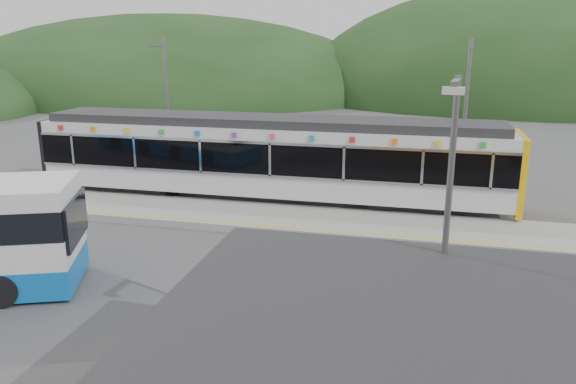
# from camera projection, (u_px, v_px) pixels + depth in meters

# --- Properties ---
(ground) EXTENTS (120.00, 120.00, 0.00)m
(ground) POSITION_uv_depth(u_px,v_px,m) (254.00, 253.00, 18.84)
(ground) COLOR #4C4C4F
(ground) RESTS_ON ground
(hills) EXTENTS (146.00, 149.00, 26.00)m
(hills) POSITION_uv_depth(u_px,v_px,m) (441.00, 219.00, 22.39)
(hills) COLOR #1E3D19
(hills) RESTS_ON ground
(platform) EXTENTS (26.00, 3.20, 0.30)m
(platform) POSITION_uv_depth(u_px,v_px,m) (279.00, 219.00, 21.89)
(platform) COLOR #9E9E99
(platform) RESTS_ON ground
(yellow_line) EXTENTS (26.00, 0.10, 0.01)m
(yellow_line) POSITION_uv_depth(u_px,v_px,m) (270.00, 226.00, 20.63)
(yellow_line) COLOR yellow
(yellow_line) RESTS_ON platform
(train) EXTENTS (20.44, 3.01, 3.74)m
(train) POSITION_uv_depth(u_px,v_px,m) (268.00, 156.00, 24.17)
(train) COLOR black
(train) RESTS_ON ground
(catenary_mast_west) EXTENTS (0.18, 1.80, 7.00)m
(catenary_mast_west) POSITION_uv_depth(u_px,v_px,m) (167.00, 108.00, 27.48)
(catenary_mast_west) COLOR slate
(catenary_mast_west) RESTS_ON ground
(catenary_mast_east) EXTENTS (0.18, 1.80, 7.00)m
(catenary_mast_east) POSITION_uv_depth(u_px,v_px,m) (465.00, 117.00, 24.31)
(catenary_mast_east) COLOR slate
(catenary_mast_east) RESTS_ON ground
(lamp_post) EXTENTS (0.37, 1.12, 6.34)m
(lamp_post) POSITION_uv_depth(u_px,v_px,m) (448.00, 216.00, 10.43)
(lamp_post) COLOR slate
(lamp_post) RESTS_ON ground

